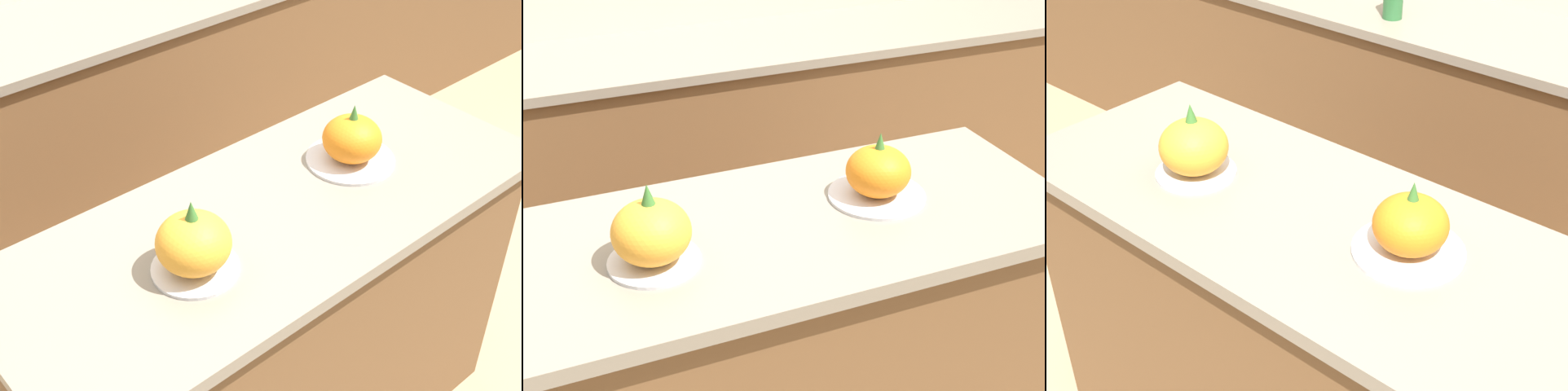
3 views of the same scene
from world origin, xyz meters
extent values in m
cube|color=brown|center=(0.00, 0.00, 0.43)|extent=(1.37, 0.52, 0.86)
cube|color=gray|center=(0.00, 0.00, 0.88)|extent=(1.43, 0.58, 0.03)
cube|color=brown|center=(0.00, 1.33, 0.42)|extent=(6.00, 0.56, 0.85)
cube|color=gray|center=(0.00, 1.33, 0.87)|extent=(6.00, 0.60, 0.03)
cylinder|color=silver|center=(-0.27, -0.04, 0.90)|extent=(0.19, 0.19, 0.01)
ellipsoid|color=orange|center=(-0.27, -0.04, 0.97)|extent=(0.16, 0.16, 0.13)
cone|color=#38702D|center=(-0.27, -0.04, 1.06)|extent=(0.03, 0.03, 0.05)
cylinder|color=silver|center=(0.28, 0.03, 0.90)|extent=(0.23, 0.23, 0.01)
ellipsoid|color=orange|center=(0.28, 0.03, 0.96)|extent=(0.15, 0.15, 0.12)
cone|color=#38702D|center=(0.28, 0.03, 1.04)|extent=(0.03, 0.03, 0.04)
camera|label=1|loc=(-0.92, -1.00, 1.96)|focal=50.00mm
camera|label=2|loc=(-0.50, -1.28, 1.75)|focal=50.00mm
camera|label=3|loc=(0.88, -1.00, 1.79)|focal=50.00mm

